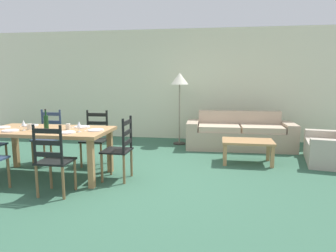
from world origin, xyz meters
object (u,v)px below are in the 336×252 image
dining_chair_far_right (95,138)px  dining_chair_head_east (120,149)px  wine_glass_near_left (24,123)px  wine_glass_near_right (79,124)px  dining_chair_near_right (53,160)px  wine_bottle (46,122)px  couch (239,135)px  standing_lamp (180,83)px  coffee_table (248,144)px  coffee_cup_secondary (29,127)px  dining_table (48,135)px  coffee_cup_primary (68,127)px  dining_chair_far_left (48,137)px  armchair_upholstered (335,150)px

dining_chair_far_right → dining_chair_head_east: size_ratio=1.00×
wine_glass_near_left → wine_glass_near_right: size_ratio=1.00×
dining_chair_near_right → wine_glass_near_left: size_ratio=5.96×
wine_bottle → couch: wine_bottle is taller
standing_lamp → dining_chair_near_right: bearing=-109.8°
dining_chair_head_east → coffee_table: 2.34m
dining_chair_head_east → wine_glass_near_left: bearing=-172.6°
dining_chair_far_right → coffee_cup_secondary: (-0.71, -0.83, 0.32)m
wine_glass_near_right → coffee_cup_secondary: wine_glass_near_right is taller
wine_bottle → couch: (3.05, 2.53, -0.58)m
dining_chair_far_right → couch: dining_chair_far_right is taller
wine_bottle → wine_glass_near_left: (-0.30, -0.11, -0.01)m
dining_table → coffee_table: size_ratio=2.11×
dining_table → coffee_table: dining_table is taller
standing_lamp → coffee_cup_secondary: bearing=-125.5°
wine_glass_near_left → coffee_cup_secondary: bearing=60.4°
dining_table → wine_glass_near_left: bearing=-152.6°
coffee_cup_primary → standing_lamp: (1.38, 2.65, 0.62)m
dining_table → couch: couch is taller
dining_chair_near_right → dining_chair_far_right: (-0.03, 1.46, 0.00)m
dining_chair_far_right → standing_lamp: standing_lamp is taller
wine_glass_near_right → coffee_cup_primary: bearing=147.2°
dining_chair_far_right → coffee_cup_primary: (-0.13, -0.72, 0.32)m
wine_glass_near_left → coffee_table: 3.73m
wine_bottle → coffee_cup_secondary: (-0.26, -0.03, -0.07)m
dining_chair_far_right → coffee_table: size_ratio=1.07×
dining_chair_near_right → wine_bottle: (-0.48, 0.67, 0.39)m
dining_chair_far_left → standing_lamp: bearing=42.5°
wine_bottle → coffee_cup_primary: bearing=12.7°
dining_chair_far_left → dining_chair_far_right: (0.88, 0.03, 0.00)m
wine_bottle → couch: bearing=39.7°
wine_glass_near_right → couch: 3.65m
wine_glass_near_left → wine_glass_near_right: 0.88m
wine_glass_near_right → couch: (2.47, 2.63, -0.57)m
dining_chair_near_right → wine_glass_near_right: (0.10, 0.57, 0.38)m
dining_chair_head_east → wine_bottle: (-1.13, -0.08, 0.39)m
coffee_cup_secondary → dining_chair_far_right: bearing=49.5°
wine_glass_near_left → coffee_cup_secondary: wine_glass_near_left is taller
dining_table → wine_bottle: (0.01, -0.05, 0.20)m
wine_glass_near_left → wine_glass_near_right: same height
dining_table → dining_chair_far_left: bearing=120.7°
wine_bottle → wine_glass_near_right: 0.59m
dining_chair_far_right → couch: 3.14m
armchair_upholstered → dining_table: bearing=-162.1°
dining_chair_far_right → wine_glass_near_left: size_ratio=5.96×
dining_chair_near_right → wine_glass_near_right: bearing=80.0°
dining_chair_near_right → standing_lamp: standing_lamp is taller
dining_chair_near_right → wine_bottle: 0.91m
dining_chair_far_right → wine_glass_near_left: (-0.75, -0.90, 0.38)m
wine_bottle → wine_glass_near_right: size_ratio=1.96×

